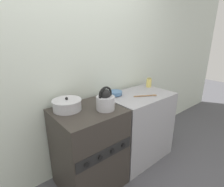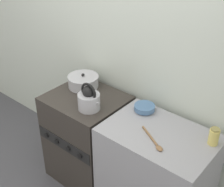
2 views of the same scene
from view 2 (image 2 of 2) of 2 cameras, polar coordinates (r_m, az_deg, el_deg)
The scene contains 8 objects.
wall_back at distance 2.77m, azimuth 0.00°, elevation 8.65°, with size 7.00×0.06×2.50m.
stove at distance 2.96m, azimuth -4.53°, elevation -8.07°, with size 0.65×0.60×0.89m.
counter at distance 2.61m, azimuth 7.93°, elevation -14.86°, with size 0.83×0.57×0.89m.
kettle at distance 2.50m, azimuth -4.22°, elevation -1.05°, with size 0.22×0.18×0.24m.
cooking_pot at distance 2.84m, azimuth -5.27°, elevation 2.23°, with size 0.28×0.28×0.13m.
enamel_bowl at distance 2.52m, azimuth 5.97°, elevation -2.58°, with size 0.17×0.17×0.05m.
storage_jar at distance 2.27m, azimuth 18.13°, elevation -7.47°, with size 0.07×0.07×0.13m.
wooden_spoon at distance 2.23m, azimuth 7.63°, elevation -8.57°, with size 0.27×0.17×0.02m.
Camera 2 is at (1.65, -1.32, 2.30)m, focal length 50.00 mm.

